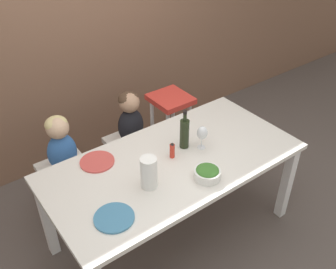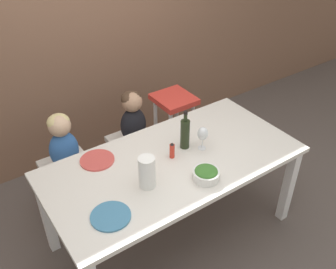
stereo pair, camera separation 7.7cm
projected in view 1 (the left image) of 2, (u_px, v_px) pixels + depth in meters
ground_plane at (173, 231)px, 3.07m from camera, size 14.00×14.00×0.00m
wall_back at (75, 23)px, 3.23m from camera, size 10.00×0.06×2.70m
dining_table at (174, 170)px, 2.69m from camera, size 1.83×0.91×0.75m
chair_far_left at (67, 175)px, 3.06m from camera, size 0.39×0.42×0.45m
chair_far_center at (132, 147)px, 3.37m from camera, size 0.39×0.42×0.45m
chair_right_highchair at (171, 113)px, 3.46m from camera, size 0.33×0.36×0.76m
person_child_left at (60, 143)px, 2.87m from camera, size 0.23×0.18×0.48m
person_child_center at (130, 116)px, 3.18m from camera, size 0.23×0.18×0.48m
wine_bottle at (184, 133)px, 2.70m from camera, size 0.07×0.07×0.31m
paper_towel_roll at (149, 173)px, 2.36m from camera, size 0.11×0.11×0.22m
wine_glass_near at (202, 133)px, 2.69m from camera, size 0.08×0.08×0.18m
salad_bowl_large at (207, 173)px, 2.46m from camera, size 0.18×0.18×0.09m
dinner_plate_front_left at (114, 218)px, 2.19m from camera, size 0.24×0.24×0.01m
dinner_plate_back_left at (97, 162)px, 2.61m from camera, size 0.24×0.24×0.01m
condiment_bottle_hot_sauce at (172, 150)px, 2.63m from camera, size 0.04×0.04×0.13m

